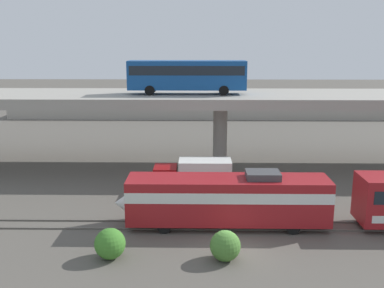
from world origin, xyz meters
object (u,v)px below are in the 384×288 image
parked_car_2 (124,100)px  parked_car_3 (205,100)px  train_locomotive (218,198)px  transit_bus_on_overpass (187,74)px  service_truck_west (195,175)px  parked_car_0 (280,100)px  parked_car_1 (284,103)px

parked_car_2 → parked_car_3: (15.19, 0.29, -0.00)m
train_locomotive → transit_bus_on_overpass: (-2.63, 15.43, 7.73)m
transit_bus_on_overpass → train_locomotive: bearing=99.7°
service_truck_west → parked_car_3: parked_car_3 is taller
service_truck_west → parked_car_0: bearing=-108.8°
transit_bus_on_overpass → service_truck_west: transit_bus_on_overpass is taller
service_truck_west → parked_car_1: parked_car_1 is taller
train_locomotive → parked_car_2: size_ratio=3.43×
parked_car_2 → parked_car_3: 15.20m
parked_car_2 → service_truck_west: bearing=-73.1°
transit_bus_on_overpass → service_truck_west: (0.92, -8.17, -8.28)m
train_locomotive → parked_car_0: (13.62, 52.17, 0.28)m
service_truck_west → parked_car_0: (15.32, 44.92, 0.84)m
service_truck_west → train_locomotive: bearing=103.2°
parked_car_0 → transit_bus_on_overpass: bearing=-113.9°
transit_bus_on_overpass → parked_car_2: 39.68m
train_locomotive → parked_car_2: (-15.39, 52.26, 0.28)m
train_locomotive → parked_car_0: bearing=-104.6°
parked_car_1 → train_locomotive: bearing=-105.8°
parked_car_0 → parked_car_2: 29.01m
parked_car_1 → parked_car_2: size_ratio=0.94×
parked_car_0 → parked_car_3: (-13.82, 0.37, -0.00)m
train_locomotive → service_truck_west: bearing=-76.8°
transit_bus_on_overpass → service_truck_west: bearing=96.4°
parked_car_0 → parked_car_3: same height
parked_car_0 → parked_car_3: size_ratio=1.04×
transit_bus_on_overpass → parked_car_1: bearing=-116.5°
transit_bus_on_overpass → parked_car_2: bearing=-70.9°
parked_car_2 → parked_car_0: bearing=-0.2°
parked_car_3 → parked_car_1: bearing=-18.1°
parked_car_0 → parked_car_3: 13.82m
parked_car_3 → transit_bus_on_overpass: bearing=-93.7°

